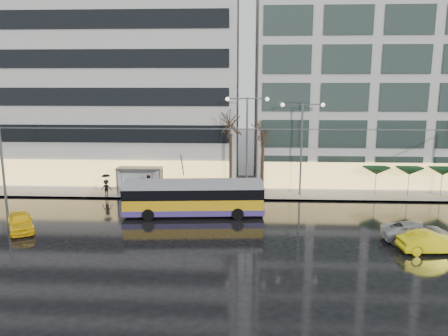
# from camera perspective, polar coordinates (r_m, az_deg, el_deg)

# --- Properties ---
(ground) EXTENTS (140.00, 140.00, 0.00)m
(ground) POSITION_cam_1_polar(r_m,az_deg,el_deg) (31.02, -0.75, -8.69)
(ground) COLOR black
(ground) RESTS_ON ground
(sidewalk) EXTENTS (80.00, 10.00, 0.15)m
(sidewalk) POSITION_cam_1_polar(r_m,az_deg,el_deg) (44.37, 2.92, -2.45)
(sidewalk) COLOR gray
(sidewalk) RESTS_ON ground
(kerb) EXTENTS (80.00, 0.10, 0.15)m
(kerb) POSITION_cam_1_polar(r_m,az_deg,el_deg) (39.58, 2.94, -4.15)
(kerb) COLOR slate
(kerb) RESTS_ON ground
(building_left) EXTENTS (34.00, 14.00, 22.00)m
(building_left) POSITION_cam_1_polar(r_m,az_deg,el_deg) (51.28, -17.94, 11.37)
(building_left) COLOR #BAB8B2
(building_left) RESTS_ON sidewalk
(building_right) EXTENTS (32.00, 14.00, 25.00)m
(building_right) POSITION_cam_1_polar(r_m,az_deg,el_deg) (51.14, 22.98, 12.71)
(building_right) COLOR #BAB8B2
(building_right) RESTS_ON sidewalk
(trolleybus) EXTENTS (11.19, 4.54, 5.12)m
(trolleybus) POSITION_cam_1_polar(r_m,az_deg,el_deg) (34.85, -4.01, -4.06)
(trolleybus) COLOR gold
(trolleybus) RESTS_ON ground
(catenary) EXTENTS (42.24, 5.12, 7.00)m
(catenary) POSITION_cam_1_polar(r_m,az_deg,el_deg) (37.59, 1.48, 1.56)
(catenary) COLOR #595B60
(catenary) RESTS_ON ground
(bus_shelter) EXTENTS (4.20, 1.60, 2.51)m
(bus_shelter) POSITION_cam_1_polar(r_m,az_deg,el_deg) (41.96, -11.37, -0.82)
(bus_shelter) COLOR #595B60
(bus_shelter) RESTS_ON sidewalk
(street_lamp_near) EXTENTS (3.96, 0.36, 9.03)m
(street_lamp_near) POSITION_cam_1_polar(r_m,az_deg,el_deg) (40.17, 3.02, 4.68)
(street_lamp_near) COLOR #595B60
(street_lamp_near) RESTS_ON sidewalk
(street_lamp_far) EXTENTS (3.96, 0.36, 8.53)m
(street_lamp_far) POSITION_cam_1_polar(r_m,az_deg,el_deg) (40.54, 10.12, 4.19)
(street_lamp_far) COLOR #595B60
(street_lamp_far) RESTS_ON sidewalk
(tree_a) EXTENTS (3.20, 3.20, 8.40)m
(tree_a) POSITION_cam_1_polar(r_m,az_deg,el_deg) (40.28, 0.88, 6.28)
(tree_a) COLOR black
(tree_a) RESTS_ON sidewalk
(tree_b) EXTENTS (3.20, 3.20, 7.70)m
(tree_b) POSITION_cam_1_polar(r_m,az_deg,el_deg) (40.56, 5.15, 5.30)
(tree_b) COLOR black
(tree_b) RESTS_ON sidewalk
(parasol_a) EXTENTS (2.50, 2.50, 2.65)m
(parasol_a) POSITION_cam_1_polar(r_m,az_deg,el_deg) (42.71, 19.28, -0.36)
(parasol_a) COLOR #595B60
(parasol_a) RESTS_ON sidewalk
(parasol_b) EXTENTS (2.50, 2.50, 2.65)m
(parasol_b) POSITION_cam_1_polar(r_m,az_deg,el_deg) (43.66, 23.06, -0.38)
(parasol_b) COLOR #595B60
(parasol_b) RESTS_ON sidewalk
(parasol_c) EXTENTS (2.50, 2.50, 2.65)m
(parasol_c) POSITION_cam_1_polar(r_m,az_deg,el_deg) (44.80, 26.65, -0.41)
(parasol_c) COLOR #595B60
(parasol_c) RESTS_ON sidewalk
(taxi_a) EXTENTS (3.44, 4.28, 1.37)m
(taxi_a) POSITION_cam_1_polar(r_m,az_deg,el_deg) (34.78, -25.03, -6.36)
(taxi_a) COLOR yellow
(taxi_a) RESTS_ON ground
(taxi_b) EXTENTS (4.14, 1.77, 1.33)m
(taxi_b) POSITION_cam_1_polar(r_m,az_deg,el_deg) (30.66, 25.46, -8.75)
(taxi_b) COLOR yellow
(taxi_b) RESTS_ON ground
(sedan_silver) EXTENTS (4.73, 2.38, 1.28)m
(sedan_silver) POSITION_cam_1_polar(r_m,az_deg,el_deg) (32.20, 23.94, -7.73)
(sedan_silver) COLOR #A2A1A6
(sedan_silver) RESTS_ON ground
(pedestrian_a) EXTENTS (1.07, 1.08, 2.19)m
(pedestrian_a) POSITION_cam_1_polar(r_m,az_deg,el_deg) (40.42, -9.35, -1.76)
(pedestrian_a) COLOR black
(pedestrian_a) RESTS_ON sidewalk
(pedestrian_b) EXTENTS (1.17, 1.07, 1.94)m
(pedestrian_b) POSITION_cam_1_polar(r_m,az_deg,el_deg) (41.03, -9.87, -2.24)
(pedestrian_b) COLOR black
(pedestrian_b) RESTS_ON sidewalk
(pedestrian_c) EXTENTS (1.02, 0.84, 2.11)m
(pedestrian_c) POSITION_cam_1_polar(r_m,az_deg,el_deg) (41.59, -15.13, -2.08)
(pedestrian_c) COLOR black
(pedestrian_c) RESTS_ON sidewalk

